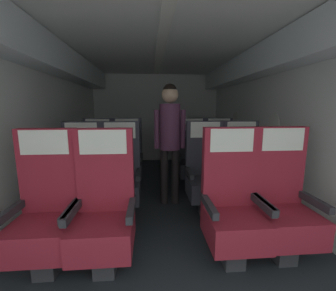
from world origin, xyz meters
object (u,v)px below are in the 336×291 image
(seat_b_right_aisle, at_px, (241,174))
(seat_c_left_window, at_px, (98,161))
(seat_b_left_window, at_px, (82,179))
(seat_a_right_window, at_px, (232,208))
(seat_b_right_window, at_px, (206,176))
(seat_a_left_window, at_px, (46,215))
(seat_c_right_window, at_px, (192,159))
(seat_c_left_aisle, at_px, (128,160))
(seat_c_right_aisle, at_px, (219,159))
(seat_a_right_aisle, at_px, (283,206))
(flight_attendant, at_px, (170,131))
(seat_b_left_aisle, at_px, (121,178))
(seat_a_left_aisle, at_px, (104,214))

(seat_b_right_aisle, distance_m, seat_c_left_window, 2.22)
(seat_b_left_window, distance_m, seat_b_right_aisle, 2.02)
(seat_a_right_window, height_order, seat_b_right_window, same)
(seat_a_right_window, distance_m, seat_b_left_window, 1.79)
(seat_a_left_window, relative_size, seat_c_right_window, 1.00)
(seat_c_left_window, bearing_deg, seat_b_right_aisle, -23.65)
(seat_c_left_aisle, height_order, seat_c_right_aisle, same)
(seat_b_left_window, bearing_deg, seat_a_right_aisle, -24.24)
(seat_a_left_window, xyz_separation_m, seat_a_right_aisle, (2.03, -0.01, 0.00))
(seat_c_right_aisle, distance_m, flight_attendant, 1.21)
(seat_c_right_window, bearing_deg, seat_c_left_window, -179.29)
(seat_a_right_aisle, relative_size, seat_a_right_window, 1.00)
(flight_attendant, bearing_deg, seat_a_right_aisle, 135.00)
(seat_a_right_window, distance_m, seat_b_left_aisle, 1.42)
(seat_b_right_window, height_order, seat_c_left_aisle, same)
(seat_a_right_window, relative_size, seat_c_left_aisle, 1.00)
(seat_c_left_window, bearing_deg, flight_attendant, -27.43)
(seat_a_right_window, relative_size, seat_c_right_aisle, 1.00)
(seat_a_right_window, height_order, seat_c_left_window, same)
(seat_c_left_window, xyz_separation_m, flight_attendant, (1.12, -0.58, 0.54))
(seat_a_right_aisle, relative_size, seat_b_left_window, 1.00)
(seat_a_left_aisle, relative_size, seat_a_right_window, 1.00)
(seat_a_left_window, xyz_separation_m, seat_b_right_window, (1.56, 0.90, 0.00))
(flight_attendant, bearing_deg, seat_b_right_aisle, 170.02)
(seat_a_left_aisle, height_order, seat_c_left_window, same)
(seat_b_left_window, relative_size, seat_c_left_window, 1.00)
(seat_c_left_window, bearing_deg, seat_b_left_window, -89.18)
(seat_a_right_window, relative_size, seat_c_right_window, 1.00)
(seat_b_right_aisle, height_order, seat_c_right_aisle, same)
(seat_b_right_aisle, distance_m, seat_c_left_aisle, 1.80)
(seat_a_right_aisle, bearing_deg, seat_c_right_window, 104.29)
(seat_a_right_aisle, height_order, seat_b_left_window, same)
(seat_b_right_aisle, distance_m, seat_c_right_window, 1.03)
(seat_a_left_aisle, height_order, seat_a_right_window, same)
(seat_a_left_aisle, xyz_separation_m, seat_c_right_aisle, (1.56, 1.84, 0.00))
(seat_a_right_aisle, distance_m, seat_a_right_window, 0.47)
(flight_attendant, bearing_deg, seat_c_left_aisle, -33.63)
(seat_c_right_window, bearing_deg, seat_a_left_window, -130.59)
(seat_b_right_window, relative_size, flight_attendant, 0.71)
(seat_a_right_aisle, bearing_deg, seat_b_left_aisle, 149.41)
(seat_c_left_window, bearing_deg, seat_b_right_window, -30.04)
(seat_b_right_aisle, bearing_deg, seat_a_left_window, -155.89)
(seat_b_left_window, bearing_deg, seat_c_left_window, 90.82)
(seat_a_right_window, distance_m, seat_c_right_aisle, 1.89)
(seat_b_right_window, relative_size, seat_c_right_aisle, 1.00)
(seat_a_right_aisle, distance_m, seat_b_left_window, 2.20)
(seat_a_left_window, relative_size, flight_attendant, 0.71)
(flight_attendant, bearing_deg, seat_c_left_window, -18.72)
(seat_a_left_aisle, relative_size, seat_c_right_window, 1.00)
(seat_a_left_window, distance_m, seat_c_left_window, 1.80)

